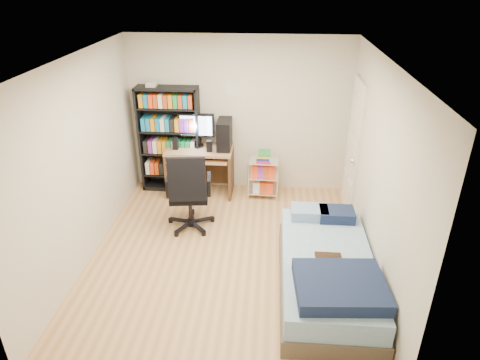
# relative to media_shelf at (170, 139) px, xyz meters

# --- Properties ---
(room) EXTENTS (3.58, 4.08, 2.58)m
(room) POSITION_rel_media_shelf_xyz_m (1.11, -1.84, 0.36)
(room) COLOR tan
(room) RESTS_ON ground
(media_shelf) EXTENTS (0.97, 0.32, 1.80)m
(media_shelf) POSITION_rel_media_shelf_xyz_m (0.00, 0.00, 0.00)
(media_shelf) COLOR black
(media_shelf) RESTS_ON room
(computer_desk) EXTENTS (1.05, 0.61, 1.32)m
(computer_desk) POSITION_rel_media_shelf_xyz_m (0.60, -0.09, -0.17)
(computer_desk) COLOR #9E7851
(computer_desk) RESTS_ON room
(office_chair) EXTENTS (0.77, 0.77, 1.17)m
(office_chair) POSITION_rel_media_shelf_xyz_m (0.52, -1.21, -0.52)
(office_chair) COLOR black
(office_chair) RESTS_ON room
(wire_cart) EXTENTS (0.50, 0.36, 0.78)m
(wire_cart) POSITION_rel_media_shelf_xyz_m (1.53, -0.18, -0.38)
(wire_cart) COLOR white
(wire_cart) RESTS_ON room
(bed) EXTENTS (1.05, 2.09, 0.60)m
(bed) POSITION_rel_media_shelf_xyz_m (2.32, -2.41, -0.63)
(bed) COLOR brown
(bed) RESTS_ON room
(door) EXTENTS (0.12, 0.80, 2.00)m
(door) POSITION_rel_media_shelf_xyz_m (2.83, -0.49, 0.11)
(door) COLOR silver
(door) RESTS_ON room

